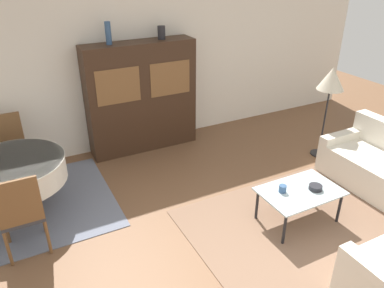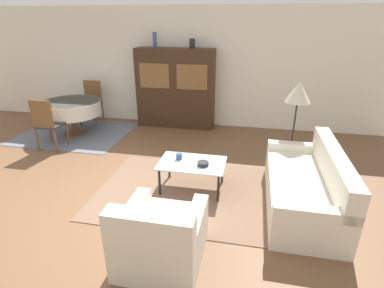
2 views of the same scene
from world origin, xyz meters
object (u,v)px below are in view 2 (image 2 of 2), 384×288
dining_table (72,108)px  dining_chair_near (47,122)px  armchair (161,238)px  bowl (203,164)px  coffee_table (192,165)px  cup (179,156)px  vase_short (192,43)px  vase_tall (155,40)px  display_cabinet (175,89)px  floor_lamp (298,95)px  couch (306,187)px  dining_chair_far (91,100)px

dining_table → dining_chair_near: (-0.00, -0.86, -0.03)m
armchair → bowl: size_ratio=5.69×
coffee_table → dining_chair_near: (-3.06, 0.92, 0.17)m
dining_chair_near → bowl: 3.38m
dining_chair_near → cup: 2.97m
dining_chair_near → vase_short: vase_short is taller
bowl → vase_tall: size_ratio=0.49×
dining_table → dining_chair_near: 0.86m
armchair → display_cabinet: (-0.94, 4.33, 0.60)m
armchair → coffee_table: (0.03, 1.52, 0.10)m
display_cabinet → bowl: bearing=-68.3°
dining_table → cup: dining_table is taller
floor_lamp → bowl: 2.01m
dining_table → coffee_table: bearing=-30.2°
bowl → display_cabinet: bearing=111.7°
couch → bowl: bearing=86.9°
dining_chair_near → vase_short: (2.49, 1.89, 1.34)m
floor_lamp → bowl: bearing=-137.5°
couch → bowl: (-1.44, 0.08, 0.18)m
couch → floor_lamp: 1.64m
cup → floor_lamp: bearing=32.2°
cup → bowl: (0.39, -0.14, -0.02)m
armchair → dining_table: bearing=132.6°
couch → dining_chair_far: dining_chair_far is taller
coffee_table → cup: size_ratio=10.80×
vase_short → dining_chair_far: bearing=-175.9°
dining_table → floor_lamp: (4.60, -0.60, 0.66)m
bowl → coffee_table: bearing=160.0°
coffee_table → couch: bearing=-5.1°
floor_lamp → vase_short: (-2.11, 1.63, 0.65)m
coffee_table → vase_short: size_ratio=4.80×
cup → dining_chair_far: bearing=138.0°
armchair → bowl: armchair is taller
couch → cup: bearing=83.1°
floor_lamp → display_cabinet: bearing=147.0°
armchair → dining_chair_far: 5.15m
floor_lamp → cup: floor_lamp is taller
cup → coffee_table: bearing=-19.7°
couch → display_cabinet: 3.97m
coffee_table → vase_short: bearing=101.5°
armchair → coffee_table: bearing=89.1°
coffee_table → display_cabinet: 3.02m
armchair → vase_tall: size_ratio=2.77×
vase_tall → dining_table: bearing=-147.7°
dining_chair_far → vase_short: size_ratio=4.97×
couch → coffee_table: couch is taller
armchair → vase_tall: (-1.40, 4.33, 1.68)m
couch → armchair: couch is taller
dining_chair_near → floor_lamp: size_ratio=0.68×
dining_chair_far → dining_chair_near: bearing=90.0°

